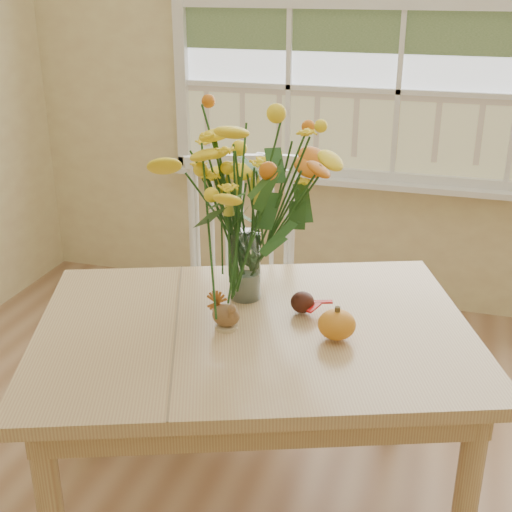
% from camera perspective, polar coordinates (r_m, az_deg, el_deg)
% --- Properties ---
extents(wall_back, '(4.00, 0.02, 2.70)m').
position_cam_1_polar(wall_back, '(3.50, 12.10, 16.57)').
color(wall_back, '#D9C08A').
rests_on(wall_back, floor).
extents(window, '(2.42, 0.12, 1.74)m').
position_cam_1_polar(window, '(3.45, 12.30, 19.51)').
color(window, silver).
rests_on(window, wall_back).
extents(dining_table, '(1.54, 1.32, 0.70)m').
position_cam_1_polar(dining_table, '(2.11, -0.16, -8.02)').
color(dining_table, tan).
rests_on(dining_table, floor).
extents(windsor_chair, '(0.57, 0.56, 0.98)m').
position_cam_1_polar(windsor_chair, '(2.83, -1.14, -1.08)').
color(windsor_chair, white).
rests_on(windsor_chair, floor).
extents(flower_vase, '(0.47, 0.47, 0.56)m').
position_cam_1_polar(flower_vase, '(2.12, -0.93, 4.71)').
color(flower_vase, white).
rests_on(flower_vase, dining_table).
extents(pumpkin, '(0.11, 0.11, 0.09)m').
position_cam_1_polar(pumpkin, '(1.99, 6.74, -5.81)').
color(pumpkin, orange).
rests_on(pumpkin, dining_table).
extents(turkey_figurine, '(0.09, 0.07, 0.11)m').
position_cam_1_polar(turkey_figurine, '(2.04, -2.53, -4.98)').
color(turkey_figurine, '#CCB78C').
rests_on(turkey_figurine, dining_table).
extents(dark_gourd, '(0.13, 0.12, 0.07)m').
position_cam_1_polar(dark_gourd, '(2.13, 3.89, -3.95)').
color(dark_gourd, '#38160F').
rests_on(dark_gourd, dining_table).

